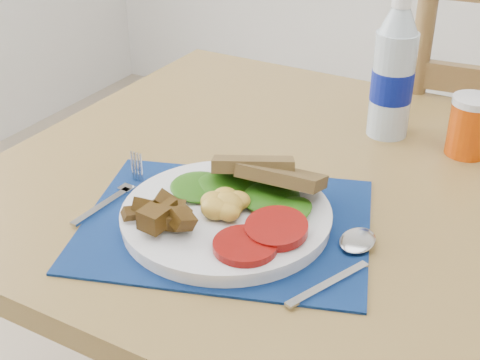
# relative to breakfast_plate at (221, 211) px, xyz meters

# --- Properties ---
(table) EXTENTS (1.40, 0.90, 0.75)m
(table) POSITION_rel_breakfast_plate_xyz_m (0.25, 0.19, -0.11)
(table) COLOR brown
(table) RESTS_ON ground
(placemat) EXTENTS (0.48, 0.43, 0.00)m
(placemat) POSITION_rel_breakfast_plate_xyz_m (0.01, 0.00, -0.02)
(placemat) COLOR black
(placemat) RESTS_ON table
(breakfast_plate) EXTENTS (0.29, 0.29, 0.07)m
(breakfast_plate) POSITION_rel_breakfast_plate_xyz_m (0.00, 0.00, 0.00)
(breakfast_plate) COLOR silver
(breakfast_plate) RESTS_ON placemat
(fork) EXTENTS (0.02, 0.17, 0.00)m
(fork) POSITION_rel_breakfast_plate_xyz_m (-0.18, -0.01, -0.02)
(fork) COLOR #B2B5BA
(fork) RESTS_ON placemat
(spoon) EXTENTS (0.06, 0.20, 0.01)m
(spoon) POSITION_rel_breakfast_plate_xyz_m (0.19, 0.02, -0.02)
(spoon) COLOR #B2B5BA
(spoon) RESTS_ON placemat
(water_bottle) EXTENTS (0.07, 0.07, 0.25)m
(water_bottle) POSITION_rel_breakfast_plate_xyz_m (0.11, 0.41, 0.09)
(water_bottle) COLOR #ADBFCC
(water_bottle) RESTS_ON table
(juice_glass) EXTENTS (0.07, 0.07, 0.10)m
(juice_glass) POSITION_rel_breakfast_plate_xyz_m (0.25, 0.40, 0.02)
(juice_glass) COLOR #CA4005
(juice_glass) RESTS_ON table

